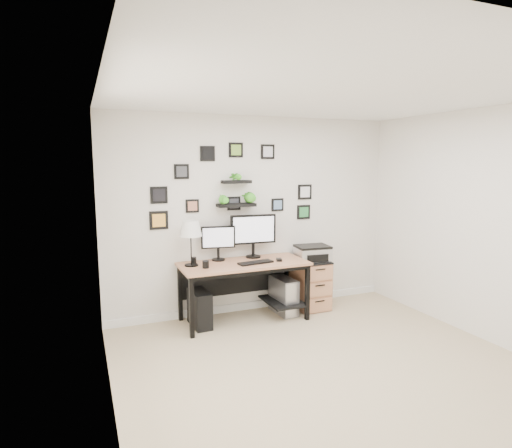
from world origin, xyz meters
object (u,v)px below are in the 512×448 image
desk (245,271)px  pc_tower_black (200,309)px  monitor_right (253,232)px  table_lamp (191,230)px  pc_tower_grey (284,296)px  monitor_left (218,240)px  file_cabinet (310,284)px  mug (206,264)px  printer (313,253)px

desk → pc_tower_black: desk is taller
desk → monitor_right: 0.53m
table_lamp → pc_tower_grey: bearing=-2.8°
monitor_left → pc_tower_grey: bearing=-13.6°
monitor_right → file_cabinet: monitor_right is taller
mug → table_lamp: bearing=125.8°
monitor_left → pc_tower_black: bearing=-145.3°
pc_tower_black → monitor_right: bearing=11.9°
table_lamp → printer: 1.74m
monitor_right → file_cabinet: bearing=-9.3°
file_cabinet → pc_tower_black: bearing=-177.3°
desk → mug: size_ratio=18.02×
desk → pc_tower_grey: 0.67m
desk → pc_tower_grey: desk is taller
pc_tower_grey → file_cabinet: bearing=7.6°
mug → pc_tower_black: (-0.06, 0.10, -0.57)m
monitor_right → table_lamp: monitor_right is taller
table_lamp → file_cabinet: table_lamp is taller
monitor_left → pc_tower_black: 0.88m
monitor_left → table_lamp: table_lamp is taller
printer → pc_tower_black: bearing=-177.4°
file_cabinet → printer: bearing=-3.5°
mug → printer: (1.56, 0.17, -0.02)m
monitor_right → table_lamp: bearing=-171.7°
monitor_right → pc_tower_black: monitor_right is taller
table_lamp → mug: 0.46m
desk → pc_tower_black: 0.73m
table_lamp → file_cabinet: bearing=-0.1°
desk → monitor_left: monitor_left is taller
table_lamp → pc_tower_black: 0.98m
file_cabinet → monitor_left: bearing=173.5°
pc_tower_black → printer: (1.62, 0.07, 0.55)m
monitor_right → mug: 0.85m
monitor_right → pc_tower_grey: bearing=-27.6°
mug → pc_tower_grey: 1.24m
mug → file_cabinet: size_ratio=0.13×
pc_tower_black → file_cabinet: file_cabinet is taller
table_lamp → monitor_left: bearing=20.1°
desk → printer: 1.02m
desk → monitor_left: (-0.29, 0.20, 0.38)m
monitor_right → table_lamp: size_ratio=1.11×
table_lamp → monitor_right: bearing=8.3°
table_lamp → mug: table_lamp is taller
file_cabinet → mug: bearing=-173.4°
pc_tower_grey → printer: bearing=7.0°
desk → monitor_right: bearing=45.3°
table_lamp → pc_tower_grey: 1.56m
monitor_right → table_lamp: 0.88m
pc_tower_black → printer: bearing=0.1°
mug → pc_tower_black: mug is taller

